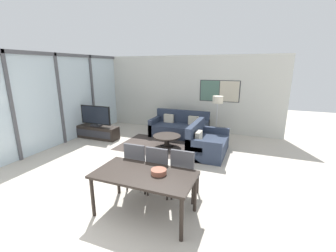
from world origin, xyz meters
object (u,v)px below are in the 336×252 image
(tv_console, at_px, (97,132))
(floor_lamp, at_px, (218,103))
(dining_table, at_px, (144,178))
(dining_chair_centre, at_px, (159,169))
(sofa_side, at_px, (206,144))
(dining_chair_right, at_px, (184,172))
(fruit_bowl, at_px, (159,171))
(television, at_px, (95,116))
(dining_chair_left, at_px, (138,165))
(sofa_main, at_px, (180,128))
(coffee_table, at_px, (167,138))

(tv_console, relative_size, floor_lamp, 1.04)
(tv_console, height_order, dining_table, dining_table)
(tv_console, bearing_deg, dining_chair_centre, -35.68)
(sofa_side, relative_size, dining_chair_right, 1.54)
(dining_chair_centre, bearing_deg, fruit_bowl, -67.06)
(television, distance_m, sofa_side, 3.83)
(tv_console, distance_m, sofa_side, 3.80)
(dining_table, height_order, dining_chair_left, dining_chair_left)
(television, relative_size, floor_lamp, 0.77)
(sofa_side, bearing_deg, television, 89.64)
(tv_console, bearing_deg, floor_lamp, 16.63)
(dining_table, height_order, dining_chair_right, dining_chair_right)
(dining_chair_centre, xyz_separation_m, fruit_bowl, (0.23, -0.54, 0.24))
(television, xyz_separation_m, dining_table, (3.45, -3.09, -0.12))
(sofa_main, bearing_deg, coffee_table, -90.00)
(dining_chair_centre, distance_m, dining_chair_right, 0.47)
(television, distance_m, dining_chair_right, 4.62)
(coffee_table, bearing_deg, dining_chair_centre, -71.08)
(tv_console, xyz_separation_m, dining_table, (3.45, -3.09, 0.44))
(television, bearing_deg, sofa_side, -0.36)
(tv_console, relative_size, sofa_side, 1.02)
(fruit_bowl, distance_m, floor_lamp, 4.21)
(dining_chair_left, height_order, dining_chair_centre, same)
(coffee_table, height_order, dining_table, dining_table)
(fruit_bowl, bearing_deg, dining_chair_left, 141.55)
(fruit_bowl, height_order, floor_lamp, floor_lamp)
(coffee_table, distance_m, dining_chair_left, 2.58)
(dining_table, bearing_deg, coffee_table, 105.48)
(sofa_main, relative_size, dining_table, 1.20)
(sofa_main, relative_size, floor_lamp, 1.32)
(dining_chair_left, bearing_deg, dining_chair_centre, -1.98)
(sofa_side, height_order, dining_chair_right, dining_chair_right)
(dining_chair_left, bearing_deg, dining_chair_right, 1.78)
(tv_console, distance_m, dining_chair_right, 4.62)
(tv_console, bearing_deg, dining_table, -41.80)
(television, height_order, dining_table, television)
(sofa_main, distance_m, sofa_side, 1.81)
(dining_chair_right, bearing_deg, sofa_main, 109.73)
(coffee_table, xyz_separation_m, dining_chair_centre, (0.87, -2.55, 0.26))
(sofa_side, distance_m, fruit_bowl, 3.03)
(sofa_side, relative_size, coffee_table, 1.81)
(dining_chair_left, distance_m, dining_chair_right, 0.94)
(dining_chair_centre, relative_size, fruit_bowl, 3.92)
(sofa_main, bearing_deg, television, -153.03)
(tv_console, distance_m, television, 0.56)
(dining_chair_centre, bearing_deg, dining_table, -90.00)
(tv_console, relative_size, dining_chair_centre, 1.57)
(sofa_main, bearing_deg, fruit_bowl, -75.71)
(dining_chair_right, bearing_deg, fruit_bowl, -112.57)
(coffee_table, xyz_separation_m, floor_lamp, (1.31, 1.09, 0.99))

